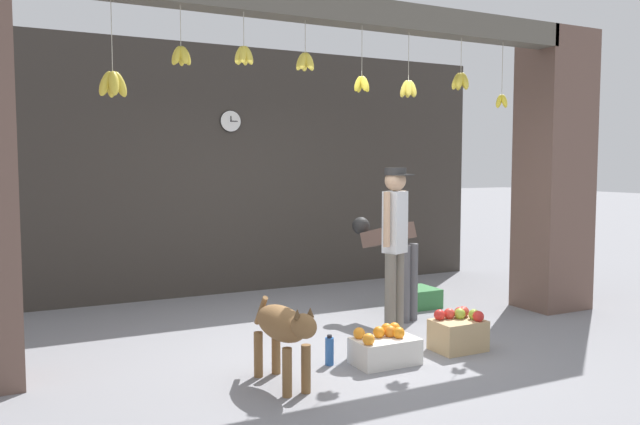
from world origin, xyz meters
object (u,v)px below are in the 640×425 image
worker_stooping (392,252)px  fruit_crate_oranges (385,348)px  shopkeeper (395,237)px  water_bottle (329,351)px  produce_box_green (417,297)px  wall_clock (231,121)px  dog (284,328)px  fruit_crate_apples (458,332)px

worker_stooping → fruit_crate_oranges: (-0.91, -1.30, -0.58)m
shopkeeper → water_bottle: bearing=6.4°
produce_box_green → wall_clock: size_ratio=1.58×
dog → water_bottle: 0.69m
produce_box_green → water_bottle: size_ratio=1.72×
worker_stooping → fruit_crate_apples: bearing=-115.1°
fruit_crate_oranges → water_bottle: fruit_crate_oranges is taller
produce_box_green → dog: bearing=-144.7°
dog → wall_clock: wall_clock is taller
worker_stooping → produce_box_green: 0.86m
shopkeeper → dog: bearing=6.0°
fruit_crate_oranges → wall_clock: 3.89m
dog → fruit_crate_oranges: 1.01m
shopkeeper → produce_box_green: size_ratio=3.74×
dog → wall_clock: bearing=163.8°
fruit_crate_oranges → fruit_crate_apples: 0.80m
produce_box_green → water_bottle: bearing=-142.9°
dog → fruit_crate_oranges: bearing=93.0°
worker_stooping → fruit_crate_apples: size_ratio=2.40×
fruit_crate_oranges → produce_box_green: bearing=47.6°
worker_stooping → fruit_crate_oranges: size_ratio=1.99×
dog → worker_stooping: (1.87, 1.41, 0.27)m
worker_stooping → water_bottle: 1.84m
fruit_crate_apples → dog: bearing=-175.2°
worker_stooping → water_bottle: worker_stooping is taller
worker_stooping → water_bottle: bearing=-159.8°
dog → produce_box_green: (2.41, 1.71, -0.33)m
fruit_crate_apples → worker_stooping: bearing=84.9°
fruit_crate_apples → wall_clock: bearing=107.2°
dog → worker_stooping: bearing=123.2°
shopkeeper → water_bottle: (-1.01, -0.57, -0.83)m
worker_stooping → dog: bearing=-162.8°
dog → fruit_crate_apples: (1.75, 0.15, -0.28)m
shopkeeper → water_bottle: shopkeeper is taller
fruit_crate_oranges → wall_clock: bearing=93.8°
shopkeeper → worker_stooping: bearing=-143.7°
dog → worker_stooping: 2.36m
fruit_crate_apples → wall_clock: (-1.01, 3.26, 2.03)m
fruit_crate_apples → wall_clock: wall_clock is taller
worker_stooping → water_bottle: size_ratio=4.23×
worker_stooping → produce_box_green: size_ratio=2.46×
fruit_crate_oranges → produce_box_green: (1.45, 1.59, -0.02)m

